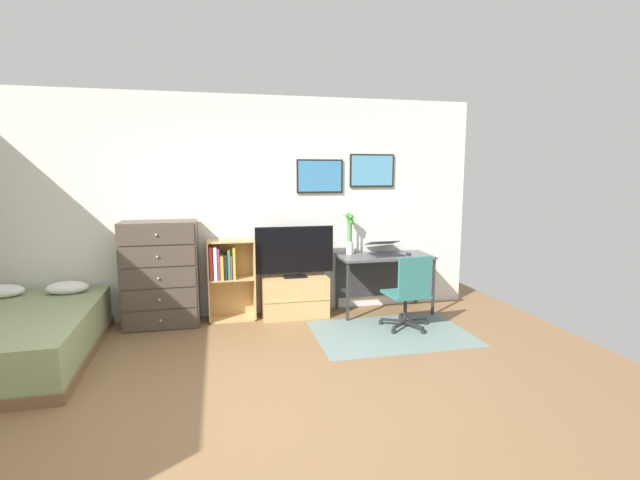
{
  "coord_description": "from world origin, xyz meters",
  "views": [
    {
      "loc": [
        -0.2,
        -3.25,
        1.76
      ],
      "look_at": [
        0.86,
        1.5,
        1.05
      ],
      "focal_mm": 25.52,
      "sensor_mm": 36.0,
      "label": 1
    }
  ],
  "objects_px": {
    "tv_stand": "(295,296)",
    "television": "(295,252)",
    "office_chair": "(410,290)",
    "laptop": "(385,249)",
    "dresser": "(161,274)",
    "bookshelf": "(228,274)",
    "bed": "(10,338)",
    "bamboo_vase": "(350,233)",
    "computer_mouse": "(409,254)",
    "desk": "(382,265)"
  },
  "relations": [
    {
      "from": "laptop",
      "to": "computer_mouse",
      "type": "height_order",
      "value": "laptop"
    },
    {
      "from": "tv_stand",
      "to": "computer_mouse",
      "type": "xyz_separation_m",
      "value": [
        1.45,
        -0.12,
        0.51
      ]
    },
    {
      "from": "laptop",
      "to": "bamboo_vase",
      "type": "xyz_separation_m",
      "value": [
        -0.43,
        0.11,
        0.21
      ]
    },
    {
      "from": "desk",
      "to": "bamboo_vase",
      "type": "height_order",
      "value": "bamboo_vase"
    },
    {
      "from": "bed",
      "to": "bamboo_vase",
      "type": "height_order",
      "value": "bamboo_vase"
    },
    {
      "from": "television",
      "to": "computer_mouse",
      "type": "relative_size",
      "value": 9.24
    },
    {
      "from": "bed",
      "to": "laptop",
      "type": "relative_size",
      "value": 4.67
    },
    {
      "from": "computer_mouse",
      "to": "bookshelf",
      "type": "bearing_deg",
      "value": 175.73
    },
    {
      "from": "tv_stand",
      "to": "dresser",
      "type": "bearing_deg",
      "value": -179.45
    },
    {
      "from": "television",
      "to": "computer_mouse",
      "type": "height_order",
      "value": "television"
    },
    {
      "from": "bookshelf",
      "to": "office_chair",
      "type": "height_order",
      "value": "bookshelf"
    },
    {
      "from": "bookshelf",
      "to": "television",
      "type": "relative_size",
      "value": 1.01
    },
    {
      "from": "laptop",
      "to": "bamboo_vase",
      "type": "height_order",
      "value": "bamboo_vase"
    },
    {
      "from": "bookshelf",
      "to": "computer_mouse",
      "type": "relative_size",
      "value": 9.37
    },
    {
      "from": "television",
      "to": "bamboo_vase",
      "type": "bearing_deg",
      "value": 9.37
    },
    {
      "from": "dresser",
      "to": "desk",
      "type": "distance_m",
      "value": 2.71
    },
    {
      "from": "dresser",
      "to": "office_chair",
      "type": "relative_size",
      "value": 1.43
    },
    {
      "from": "computer_mouse",
      "to": "tv_stand",
      "type": "bearing_deg",
      "value": 175.23
    },
    {
      "from": "tv_stand",
      "to": "bamboo_vase",
      "type": "distance_m",
      "value": 1.06
    },
    {
      "from": "bed",
      "to": "office_chair",
      "type": "relative_size",
      "value": 2.4
    },
    {
      "from": "bed",
      "to": "dresser",
      "type": "distance_m",
      "value": 1.55
    },
    {
      "from": "bamboo_vase",
      "to": "office_chair",
      "type": "bearing_deg",
      "value": -62.91
    },
    {
      "from": "office_chair",
      "to": "dresser",
      "type": "bearing_deg",
      "value": 159.52
    },
    {
      "from": "bookshelf",
      "to": "bamboo_vase",
      "type": "relative_size",
      "value": 1.83
    },
    {
      "from": "bookshelf",
      "to": "desk",
      "type": "distance_m",
      "value": 1.95
    },
    {
      "from": "desk",
      "to": "bamboo_vase",
      "type": "bearing_deg",
      "value": 166.0
    },
    {
      "from": "dresser",
      "to": "tv_stand",
      "type": "relative_size",
      "value": 1.52
    },
    {
      "from": "bed",
      "to": "computer_mouse",
      "type": "xyz_separation_m",
      "value": [
        4.29,
        0.69,
        0.52
      ]
    },
    {
      "from": "dresser",
      "to": "bed",
      "type": "bearing_deg",
      "value": -147.97
    },
    {
      "from": "office_chair",
      "to": "laptop",
      "type": "distance_m",
      "value": 0.85
    },
    {
      "from": "office_chair",
      "to": "tv_stand",
      "type": "bearing_deg",
      "value": 141.7
    },
    {
      "from": "bookshelf",
      "to": "desk",
      "type": "xyz_separation_m",
      "value": [
        1.95,
        -0.05,
        0.03
      ]
    },
    {
      "from": "television",
      "to": "laptop",
      "type": "bearing_deg",
      "value": 0.69
    },
    {
      "from": "bed",
      "to": "dresser",
      "type": "height_order",
      "value": "dresser"
    },
    {
      "from": "bookshelf",
      "to": "computer_mouse",
      "type": "height_order",
      "value": "bookshelf"
    },
    {
      "from": "dresser",
      "to": "bookshelf",
      "type": "xyz_separation_m",
      "value": [
        0.76,
        0.06,
        -0.05
      ]
    },
    {
      "from": "bed",
      "to": "bamboo_vase",
      "type": "xyz_separation_m",
      "value": [
        3.57,
        0.91,
        0.78
      ]
    },
    {
      "from": "tv_stand",
      "to": "television",
      "type": "distance_m",
      "value": 0.57
    },
    {
      "from": "tv_stand",
      "to": "computer_mouse",
      "type": "height_order",
      "value": "computer_mouse"
    },
    {
      "from": "desk",
      "to": "computer_mouse",
      "type": "relative_size",
      "value": 11.28
    },
    {
      "from": "office_chair",
      "to": "laptop",
      "type": "xyz_separation_m",
      "value": [
        -0.01,
        0.77,
        0.35
      ]
    },
    {
      "from": "dresser",
      "to": "computer_mouse",
      "type": "relative_size",
      "value": 11.79
    },
    {
      "from": "desk",
      "to": "laptop",
      "type": "xyz_separation_m",
      "value": [
        0.02,
        -0.0,
        0.21
      ]
    },
    {
      "from": "bamboo_vase",
      "to": "desk",
      "type": "bearing_deg",
      "value": -14.0
    },
    {
      "from": "bed",
      "to": "desk",
      "type": "relative_size",
      "value": 1.76
    },
    {
      "from": "bookshelf",
      "to": "office_chair",
      "type": "distance_m",
      "value": 2.16
    },
    {
      "from": "television",
      "to": "dresser",
      "type": "bearing_deg",
      "value": 179.73
    },
    {
      "from": "bookshelf",
      "to": "television",
      "type": "bearing_deg",
      "value": -4.97
    },
    {
      "from": "bed",
      "to": "desk",
      "type": "xyz_separation_m",
      "value": [
        3.98,
        0.81,
        0.36
      ]
    },
    {
      "from": "bed",
      "to": "desk",
      "type": "distance_m",
      "value": 4.08
    }
  ]
}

